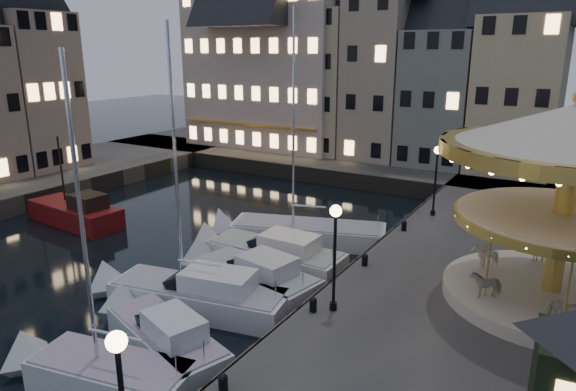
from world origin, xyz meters
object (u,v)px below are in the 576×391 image
Objects in this scene: motorboat_e at (268,254)px; carousel at (570,168)px; bollard_c at (365,259)px; motorboat_c at (191,294)px; streetlamp_b at (335,243)px; bollard_d at (404,225)px; bollard_a at (223,382)px; motorboat_a at (99,374)px; bollard_b at (313,304)px; motorboat_f at (298,233)px; streetlamp_c at (436,171)px; motorboat_b at (161,336)px; motorboat_d at (249,276)px; red_fishing_boat at (77,214)px.

motorboat_e is 14.33m from carousel.
motorboat_c is at bearing -136.82° from bollard_c.
streetlamp_b is 8.30m from motorboat_e.
bollard_d is at bearing 90.00° from bollard_c.
bollard_a is 0.05× the size of motorboat_a.
motorboat_f is (-5.81, 9.00, -1.07)m from bollard_b.
streetlamp_c is at bearing 80.27° from bollard_d.
motorboat_b is 0.94× the size of motorboat_d.
red_fishing_boat is at bearing -154.51° from streetlamp_c.
streetlamp_c is at bearing 129.59° from carousel.
bollard_a is 1.00× the size of bollard_d.
bollard_b is at bearing 37.66° from motorboat_b.
streetlamp_b is at bearing -20.40° from motorboat_d.
motorboat_d is at bearing -75.69° from motorboat_e.
motorboat_a is at bearing -95.01° from motorboat_b.
motorboat_d is at bearing -166.06° from carousel.
red_fishing_boat reaches higher than streetlamp_c.
carousel reaches higher than streetlamp_b.
motorboat_b is 0.99× the size of red_fishing_boat.
streetlamp_b reaches higher than motorboat_e.
motorboat_c is 1.67× the size of red_fishing_boat.
bollard_d is 10.42m from carousel.
motorboat_e reaches higher than bollard_b.
red_fishing_boat is (-19.54, 9.90, -0.91)m from bollard_a.
bollard_b is at bearing -12.69° from red_fishing_boat.
motorboat_a is at bearing -172.62° from bollard_a.
motorboat_f is at bearing 95.93° from motorboat_b.
carousel is at bearing 2.36° from red_fishing_boat.
streetlamp_b reaches higher than bollard_c.
motorboat_d is at bearing 120.50° from bollard_a.
motorboat_d is (0.05, 8.58, 0.10)m from motorboat_a.
bollard_c is at bearing -93.81° from streetlamp_c.
motorboat_e is (-5.98, 4.66, -3.37)m from streetlamp_b.
carousel reaches higher than bollard_c.
bollard_c is at bearing -176.08° from carousel.
bollard_b is 0.05× the size of motorboat_c.
bollard_a is 15.66m from motorboat_f.
streetlamp_c reaches higher than motorboat_b.
motorboat_a is 1.30× the size of motorboat_e.
bollard_a is (-0.60, -6.00, -2.41)m from streetlamp_b.
motorboat_b is at bearing -27.69° from red_fishing_boat.
bollard_d is 9.35m from motorboat_d.
carousel is (12.99, 0.36, 6.04)m from motorboat_e.
streetlamp_c is 14.22m from bollard_b.
streetlamp_c is at bearing 86.19° from bollard_c.
streetlamp_c is 0.56× the size of motorboat_d.
motorboat_c is (-1.00, 5.72, 0.14)m from motorboat_a.
bollard_b is at bearing 3.91° from motorboat_c.
bollard_b is 1.00× the size of bollard_c.
bollard_a is 5.04m from motorboat_b.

